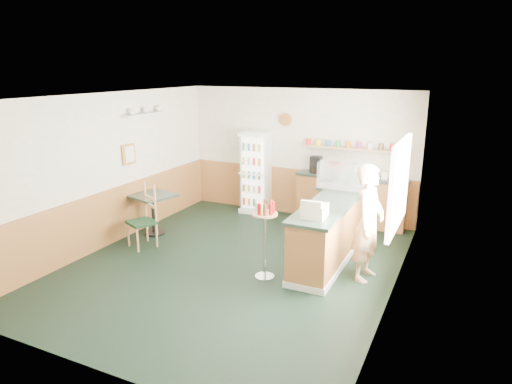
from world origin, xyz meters
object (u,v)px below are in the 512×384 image
Objects in this scene: display_case at (344,177)px; cash_register at (314,211)px; condiment_stand at (265,228)px; drinks_fridge at (256,172)px; cafe_chair at (144,213)px; cafe_table at (153,206)px; shopkeeper at (368,223)px.

display_case reaches higher than cash_register.
display_case reaches higher than condiment_stand.
cash_register reaches higher than condiment_stand.
cash_register is at bearing -50.72° from drinks_fridge.
cafe_table is at bearing 136.84° from cafe_chair.
drinks_fridge is 2.45m from cafe_table.
display_case is 0.50× the size of shopkeeper.
condiment_stand is at bearing 17.91° from cafe_chair.
cash_register is (2.24, -2.74, 0.22)m from drinks_fridge.
display_case is at bearing 69.37° from condiment_stand.
cafe_table is at bearing -118.44° from drinks_fridge.
drinks_fridge reaches higher than condiment_stand.
display_case is at bearing 37.32° from shopkeeper.
cafe_chair reaches higher than cafe_table.
display_case is at bearing 50.62° from cafe_chair.
display_case is (2.24, -1.10, 0.37)m from drinks_fridge.
drinks_fridge is 3.55m from cash_register.
cafe_chair is at bearing 173.49° from condiment_stand.
drinks_fridge is 5.01× the size of cash_register.
shopkeeper reaches higher than cafe_chair.
cash_register is (0.00, -1.65, -0.15)m from display_case.
cafe_table is at bearing 163.30° from condiment_stand.
display_case is 1.02× the size of cafe_table.
condiment_stand is at bearing -165.68° from cash_register.
display_case is 3.61m from cafe_chair.
display_case is 2.03m from condiment_stand.
drinks_fridge is 2.00× the size of display_case.
shopkeeper is (0.70, -1.21, -0.38)m from display_case.
cafe_chair is at bearing -153.80° from display_case.
cafe_chair is (-2.49, 0.28, -0.21)m from condiment_stand.
cafe_table is (-2.70, 0.81, -0.25)m from condiment_stand.
drinks_fridge reaches higher than cash_register.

